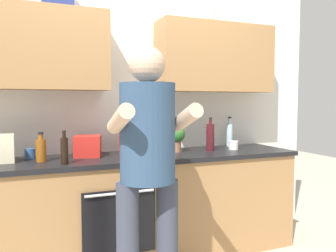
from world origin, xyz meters
name	(u,v)px	position (x,y,z in m)	size (l,w,h in m)	color
back_wall_unit	(131,86)	(0.00, 0.27, 1.50)	(4.00, 0.38, 2.50)	silver
counter	(141,207)	(0.00, 0.00, 0.45)	(2.84, 0.67, 0.90)	#A37547
person_standing	(148,160)	(-0.20, -0.80, 1.00)	(0.49, 0.45, 1.69)	#383D4C
bottle_syrup	(41,149)	(-0.79, -0.02, 0.99)	(0.08, 0.08, 0.23)	#8C4C14
bottle_hotsauce	(123,141)	(-0.09, 0.20, 1.00)	(0.08, 0.08, 0.25)	red
bottle_soy	(64,150)	(-0.64, -0.19, 1.00)	(0.05, 0.05, 0.25)	black
bottle_wine	(210,137)	(0.69, 0.02, 1.03)	(0.08, 0.08, 0.31)	#471419
bottle_water	(230,134)	(1.02, 0.22, 1.03)	(0.06, 0.06, 0.30)	silver
cup_coffee	(234,145)	(0.93, 0.00, 0.94)	(0.09, 0.09, 0.08)	white
cup_ceramic	(141,151)	(-0.02, -0.09, 0.95)	(0.08, 0.08, 0.10)	#BF4C47
cup_tea	(30,153)	(-0.87, 0.17, 0.94)	(0.08, 0.08, 0.08)	#33598C
potted_herb	(175,136)	(0.35, 0.07, 1.05)	(0.18, 0.18, 0.25)	#9E6647
grocery_bag_crisps	(88,146)	(-0.42, 0.11, 0.99)	(0.21, 0.22, 0.17)	red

